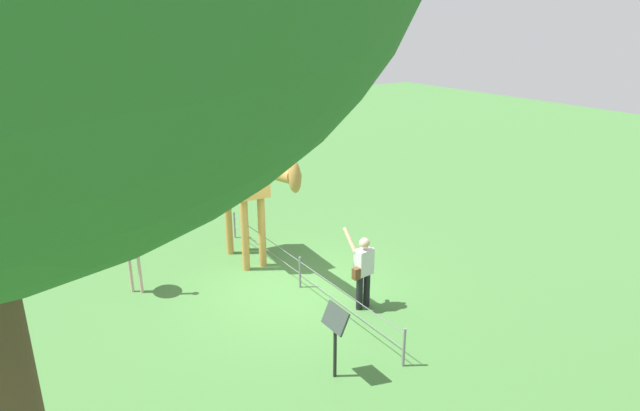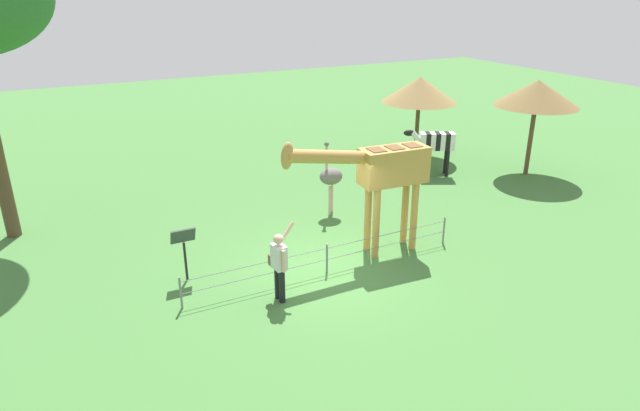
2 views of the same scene
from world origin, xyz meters
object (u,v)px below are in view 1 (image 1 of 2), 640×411
(giraffe, at_px, (248,180))
(zebra, at_px, (27,196))
(visitor, at_px, (363,269))
(ostrich, at_px, (132,243))
(shade_hut_near, at_px, (57,112))
(info_sign, at_px, (335,328))

(giraffe, bearing_deg, zebra, -139.66)
(zebra, bearing_deg, visitor, 32.70)
(visitor, distance_m, ostrich, 5.01)
(zebra, height_order, ostrich, ostrich)
(shade_hut_near, bearing_deg, ostrich, 0.36)
(visitor, distance_m, info_sign, 2.41)
(shade_hut_near, relative_size, info_sign, 2.56)
(visitor, height_order, shade_hut_near, shade_hut_near)
(zebra, distance_m, info_sign, 10.43)
(giraffe, distance_m, shade_hut_near, 8.62)
(giraffe, xyz_separation_m, info_sign, (4.80, -0.79, -1.21))
(visitor, bearing_deg, info_sign, -48.38)
(shade_hut_near, bearing_deg, info_sign, 8.96)
(zebra, xyz_separation_m, shade_hut_near, (-3.08, 1.45, 1.75))
(giraffe, bearing_deg, shade_hut_near, -160.81)
(giraffe, relative_size, info_sign, 2.91)
(visitor, distance_m, zebra, 9.79)
(ostrich, relative_size, shade_hut_near, 0.67)
(giraffe, height_order, zebra, giraffe)
(shade_hut_near, height_order, info_sign, shade_hut_near)
(giraffe, distance_m, ostrich, 2.94)
(zebra, distance_m, shade_hut_near, 3.83)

